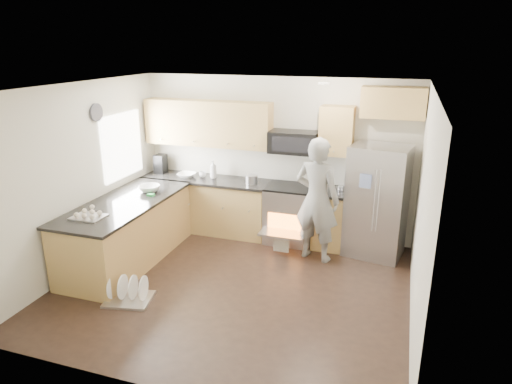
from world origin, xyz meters
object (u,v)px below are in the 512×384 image
(person, at_px, (317,200))
(dish_rack, at_px, (129,294))
(refrigerator, at_px, (377,202))
(stove_range, at_px, (291,201))

(person, height_order, dish_rack, person)
(person, relative_size, dish_rack, 2.90)
(dish_rack, bearing_deg, refrigerator, 39.94)
(refrigerator, height_order, person, person)
(person, distance_m, dish_rack, 2.89)
(stove_range, xyz_separation_m, person, (0.51, -0.51, 0.25))
(person, bearing_deg, stove_range, -31.25)
(stove_range, distance_m, person, 0.77)
(dish_rack, bearing_deg, stove_range, 58.82)
(stove_range, relative_size, refrigerator, 1.06)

